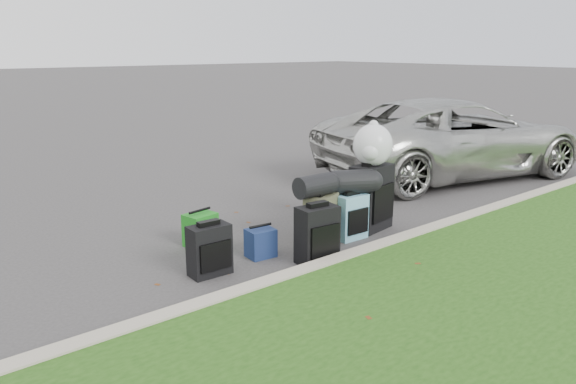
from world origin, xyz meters
TOP-DOWN VIEW (x-y plane):
  - ground at (0.00, 0.00)m, footprint 120.00×120.00m
  - curb at (0.00, -1.00)m, footprint 120.00×0.18m
  - suv at (4.31, 0.88)m, footprint 5.38×3.42m
  - suitcase_small_black at (-1.51, -0.24)m, footprint 0.43×0.25m
  - suitcase_large_black_left at (-0.44, -0.70)m, footprint 0.46×0.31m
  - suitcase_olive at (-0.00, -0.29)m, footprint 0.51×0.42m
  - suitcase_teal at (0.40, -0.38)m, footprint 0.39×0.25m
  - suitcase_large_black_right at (0.87, -0.28)m, footprint 0.60×0.42m
  - tote_green at (-1.13, 0.57)m, footprint 0.38×0.33m
  - tote_navy at (-0.81, -0.17)m, footprint 0.32×0.26m
  - duffel_left at (-0.11, -0.29)m, footprint 0.48×0.26m
  - duffel_right at (0.45, -0.33)m, footprint 0.59×0.50m
  - trash_bag at (0.88, -0.27)m, footprint 0.50×0.50m

SIDE VIEW (x-z plane):
  - ground at x=0.00m, z-range 0.00..0.00m
  - curb at x=0.00m, z-range 0.00..0.15m
  - tote_navy at x=-0.81m, z-range 0.00..0.32m
  - tote_green at x=-1.13m, z-range 0.00..0.39m
  - suitcase_small_black at x=-1.51m, z-range 0.00..0.53m
  - suitcase_teal at x=0.40m, z-range 0.00..0.55m
  - suitcase_olive at x=0.00m, z-range 0.00..0.60m
  - suitcase_large_black_left at x=-0.44m, z-range 0.00..0.63m
  - suitcase_large_black_right at x=0.87m, z-range 0.00..0.83m
  - suv at x=4.31m, z-range 0.00..1.38m
  - duffel_right at x=0.45m, z-range 0.55..0.84m
  - duffel_left at x=-0.11m, z-range 0.60..0.85m
  - trash_bag at x=0.88m, z-range 0.83..1.33m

